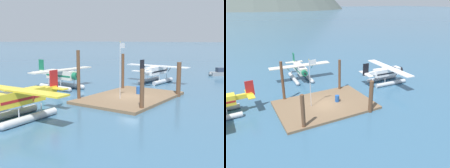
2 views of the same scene
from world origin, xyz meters
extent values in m
plane|color=#38607F|center=(0.00, 0.00, 0.00)|extent=(1200.00, 1200.00, 0.00)
cube|color=brown|center=(0.00, 0.00, 0.15)|extent=(12.25, 8.29, 0.30)
cylinder|color=brown|center=(-4.21, -3.77, 2.01)|extent=(0.42, 0.42, 4.01)
cylinder|color=brown|center=(4.27, -4.10, 2.05)|extent=(0.51, 0.51, 4.09)
cylinder|color=brown|center=(-4.27, 4.03, 2.80)|extent=(0.37, 0.37, 5.59)
cylinder|color=brown|center=(4.15, 3.61, 2.43)|extent=(0.38, 0.38, 4.86)
cylinder|color=silver|center=(-1.81, 0.23, 3.36)|extent=(0.08, 0.08, 6.12)
cube|color=white|center=(-1.36, 0.23, 6.07)|extent=(0.90, 0.03, 0.56)
sphere|color=gold|center=(-1.81, 0.23, 6.47)|extent=(0.10, 0.10, 0.10)
cylinder|color=#1E4C99|center=(1.75, -0.14, 0.74)|extent=(0.58, 0.58, 0.88)
torus|color=#1E4C99|center=(1.75, -0.14, 0.74)|extent=(0.62, 0.62, 0.04)
cylinder|color=#B7BABF|center=(1.76, 11.25, 0.32)|extent=(0.91, 5.62, 0.64)
sphere|color=#B7BABF|center=(1.63, 8.45, 0.32)|extent=(0.64, 0.64, 0.64)
cylinder|color=#B7BABF|center=(-0.73, 11.37, 0.32)|extent=(0.91, 5.62, 0.64)
sphere|color=#B7BABF|center=(-0.87, 8.57, 0.32)|extent=(0.64, 0.64, 0.64)
cylinder|color=#B7BABF|center=(1.71, 10.05, 0.99)|extent=(0.10, 0.10, 0.70)
cylinder|color=#B7BABF|center=(1.82, 12.44, 0.99)|extent=(0.10, 0.10, 0.70)
cylinder|color=#B7BABF|center=(-0.79, 10.17, 0.99)|extent=(0.10, 0.10, 0.70)
cylinder|color=#B7BABF|center=(-0.67, 12.57, 0.99)|extent=(0.10, 0.10, 0.70)
cube|color=silver|center=(0.52, 11.31, 1.94)|extent=(1.47, 4.85, 1.20)
cube|color=#196B47|center=(0.52, 11.31, 1.84)|extent=(1.49, 4.76, 0.24)
cube|color=#283347|center=(0.46, 10.23, 2.27)|extent=(1.11, 1.15, 0.56)
cube|color=silver|center=(0.50, 11.01, 2.61)|extent=(10.46, 1.91, 0.14)
cylinder|color=#196B47|center=(2.70, 10.90, 2.27)|extent=(0.63, 0.11, 0.84)
cylinder|color=#196B47|center=(-1.70, 11.11, 2.27)|extent=(0.63, 0.11, 0.84)
cylinder|color=#196B47|center=(0.38, 8.61, 1.94)|extent=(0.99, 0.65, 0.96)
cone|color=black|center=(0.36, 8.16, 1.94)|extent=(0.38, 0.37, 0.36)
cube|color=silver|center=(0.67, 14.55, 2.04)|extent=(0.55, 2.22, 0.56)
cube|color=#196B47|center=(0.72, 15.45, 2.89)|extent=(0.17, 1.00, 1.90)
cube|color=silver|center=(0.71, 15.35, 2.14)|extent=(3.24, 0.96, 0.10)
cylinder|color=#B7BABF|center=(-11.35, 2.16, 0.99)|extent=(0.10, 0.10, 0.70)
cube|color=yellow|center=(-9.35, 3.49, 2.04)|extent=(2.22, 0.53, 0.56)
cube|color=#B21E1E|center=(-8.45, 3.52, 2.89)|extent=(1.00, 0.16, 1.90)
cube|color=yellow|center=(-8.55, 3.52, 2.14)|extent=(0.93, 3.23, 0.10)
cylinder|color=#B7BABF|center=(12.76, 4.11, 0.32)|extent=(5.63, 0.94, 0.64)
sphere|color=#B7BABF|center=(15.56, 3.96, 0.32)|extent=(0.64, 0.64, 0.64)
cylinder|color=#B7BABF|center=(12.63, 1.61, 0.32)|extent=(5.63, 0.94, 0.64)
sphere|color=#B7BABF|center=(15.42, 1.46, 0.32)|extent=(0.64, 0.64, 0.64)
cylinder|color=#B7BABF|center=(13.96, 4.04, 0.99)|extent=(0.10, 0.10, 0.70)
cylinder|color=#B7BABF|center=(11.56, 4.17, 0.99)|extent=(0.10, 0.10, 0.70)
cylinder|color=#B7BABF|center=(13.82, 1.55, 0.99)|extent=(0.10, 0.10, 0.70)
cylinder|color=#B7BABF|center=(11.43, 1.68, 0.99)|extent=(0.10, 0.10, 0.70)
cube|color=white|center=(12.69, 2.86, 1.94)|extent=(4.86, 1.50, 1.20)
cube|color=black|center=(12.69, 2.86, 1.84)|extent=(4.76, 1.51, 0.24)
cube|color=#283347|center=(13.77, 2.80, 2.27)|extent=(1.16, 1.11, 0.56)
cube|color=white|center=(12.99, 2.84, 2.61)|extent=(1.96, 10.46, 0.14)
cylinder|color=black|center=(13.11, 5.04, 2.27)|extent=(0.11, 0.63, 0.84)
cylinder|color=black|center=(12.87, 0.65, 2.27)|extent=(0.11, 0.63, 0.84)
cylinder|color=black|center=(15.39, 2.72, 1.94)|extent=(0.65, 0.99, 0.96)
cone|color=black|center=(15.84, 2.69, 1.94)|extent=(0.37, 0.38, 0.36)
cube|color=white|center=(9.45, 3.04, 2.04)|extent=(2.22, 0.56, 0.56)
cube|color=black|center=(8.55, 3.08, 2.89)|extent=(1.01, 0.17, 1.90)
cube|color=white|center=(8.65, 3.08, 2.14)|extent=(0.97, 3.24, 0.10)
camera|label=1|loc=(-27.62, -16.26, 6.77)|focal=45.66mm
camera|label=2|loc=(-10.04, -22.36, 12.70)|focal=33.44mm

